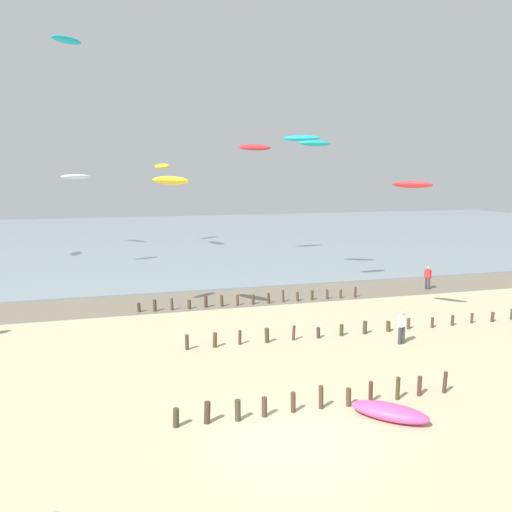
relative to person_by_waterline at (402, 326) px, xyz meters
The scene contains 17 objects.
ground_plane 11.39m from the person_by_waterline, 138.25° to the right, with size 160.00×160.00×0.00m, color #C6B58C.
wet_sand_strip 14.61m from the person_by_waterline, 125.49° to the left, with size 120.00×5.39×0.01m, color #7A6D59.
sea 50.29m from the person_by_waterline, 99.69° to the left, with size 160.00×70.00×0.10m, color #7F939E.
groyne_near 9.25m from the person_by_waterline, 141.95° to the right, with size 10.49×0.34×0.88m.
groyne_mid 2.42m from the person_by_waterline, 61.42° to the left, with size 23.16×0.37×0.77m.
groyne_far 11.35m from the person_by_waterline, 119.85° to the left, with size 14.73×0.34×0.81m.
person_by_waterline is the anchor object (origin of this frame).
person_left_flank 13.75m from the person_by_waterline, 50.83° to the left, with size 0.38×0.49×1.71m.
grounded_kite 8.59m from the person_by_waterline, 124.03° to the right, with size 2.69×0.97×0.54m, color #E54C99.
kite_aloft_3 14.60m from the person_by_waterline, 143.95° to the left, with size 2.95×0.94×0.47m, color yellow.
kite_aloft_4 43.84m from the person_by_waterline, 115.66° to the left, with size 3.36×1.08×0.54m, color #19B2B7.
kite_aloft_5 37.39m from the person_by_waterline, 102.32° to the left, with size 3.52×1.12×0.56m, color yellow.
kite_aloft_6 7.96m from the person_by_waterline, 54.70° to the left, with size 2.24×0.72×0.36m, color red.
kite_aloft_9 15.77m from the person_by_waterline, 88.41° to the left, with size 2.53×0.81×0.41m, color #19B2B7.
kite_aloft_11 30.94m from the person_by_waterline, 88.48° to the left, with size 3.54×1.13×0.57m, color red.
kite_aloft_12 31.83m from the person_by_waterline, 121.44° to the left, with size 2.69×0.86×0.43m, color white.
kite_aloft_13 20.99m from the person_by_waterline, 85.14° to the left, with size 3.06×0.98×0.49m, color #19B2B7.
Camera 1 is at (-5.42, -14.54, 8.29)m, focal length 36.82 mm.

